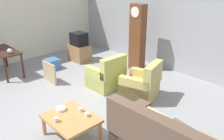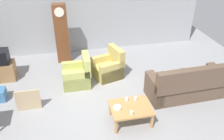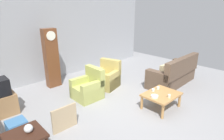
{
  "view_description": "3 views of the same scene",
  "coord_description": "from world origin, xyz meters",
  "views": [
    {
      "loc": [
        3.7,
        -2.66,
        2.87
      ],
      "look_at": [
        0.08,
        0.79,
        0.83
      ],
      "focal_mm": 39.24,
      "sensor_mm": 36.0,
      "label": 1
    },
    {
      "loc": [
        -0.86,
        -4.8,
        4.0
      ],
      "look_at": [
        0.24,
        0.33,
        0.91
      ],
      "focal_mm": 38.53,
      "sensor_mm": 36.0,
      "label": 2
    },
    {
      "loc": [
        -3.62,
        -3.0,
        2.65
      ],
      "look_at": [
        -0.22,
        0.59,
        0.97
      ],
      "focal_mm": 29.91,
      "sensor_mm": 36.0,
      "label": 3
    }
  ],
  "objects": [
    {
      "name": "ground_plane",
      "position": [
        0.0,
        0.0,
        0.0
      ],
      "size": [
        10.4,
        10.4,
        0.0
      ],
      "primitive_type": "plane",
      "color": "gray"
    },
    {
      "name": "garage_door_wall",
      "position": [
        0.0,
        3.6,
        1.6
      ],
      "size": [
        8.4,
        0.16,
        3.2
      ],
      "primitive_type": "cube",
      "color": "#9EA0A5",
      "rests_on": "ground_plane"
    },
    {
      "name": "couch_floral",
      "position": [
        2.25,
        0.02,
        0.36
      ],
      "size": [
        2.13,
        0.94,
        1.04
      ],
      "color": "brown",
      "rests_on": "ground_plane"
    },
    {
      "name": "armchair_olive_near",
      "position": [
        -0.59,
        1.24,
        0.31
      ],
      "size": [
        0.8,
        0.77,
        0.92
      ],
      "color": "tan",
      "rests_on": "ground_plane"
    },
    {
      "name": "armchair_olive_far",
      "position": [
        0.38,
        1.49,
        0.31
      ],
      "size": [
        0.97,
        0.95,
        0.92
      ],
      "color": "tan",
      "rests_on": "ground_plane"
    },
    {
      "name": "coffee_table_wood",
      "position": [
        0.49,
        -0.62,
        0.37
      ],
      "size": [
        0.96,
        0.76,
        0.43
      ],
      "color": "#B27F47",
      "rests_on": "ground_plane"
    },
    {
      "name": "grandfather_clock",
      "position": [
        -0.93,
        2.81,
        1.0
      ],
      "size": [
        0.44,
        0.3,
        1.99
      ],
      "color": "brown",
      "rests_on": "ground_plane"
    },
    {
      "name": "tv_stand_cabinet",
      "position": [
        -2.77,
        1.99,
        0.28
      ],
      "size": [
        0.68,
        0.52,
        0.55
      ],
      "primitive_type": "cube",
      "color": "#997047",
      "rests_on": "ground_plane"
    },
    {
      "name": "framed_picture_leaning",
      "position": [
        -1.91,
        0.34,
        0.28
      ],
      "size": [
        0.6,
        0.05,
        0.57
      ],
      "primitive_type": "cube",
      "color": "tan",
      "rests_on": "ground_plane"
    },
    {
      "name": "storage_box_blue",
      "position": [
        -2.75,
        0.92,
        0.16
      ],
      "size": [
        0.39,
        0.37,
        0.32
      ],
      "primitive_type": "cube",
      "color": "teal",
      "rests_on": "ground_plane"
    },
    {
      "name": "glass_dome_cloche",
      "position": [
        -2.86,
        -0.27,
        0.82
      ],
      "size": [
        0.14,
        0.14,
        0.14
      ],
      "primitive_type": "sphere",
      "color": "silver",
      "rests_on": "console_table_dark"
    },
    {
      "name": "cup_white_porcelain",
      "position": [
        0.67,
        -0.38,
        0.46
      ],
      "size": [
        0.08,
        0.08,
        0.07
      ],
      "primitive_type": "cylinder",
      "color": "white",
      "rests_on": "coffee_table_wood"
    },
    {
      "name": "cup_blue_rimmed",
      "position": [
        0.45,
        -0.37,
        0.46
      ],
      "size": [
        0.08,
        0.08,
        0.07
      ],
      "primitive_type": "cylinder",
      "color": "silver",
      "rests_on": "coffee_table_wood"
    },
    {
      "name": "cup_cream_tall",
      "position": [
        0.43,
        -0.87,
        0.47
      ],
      "size": [
        0.08,
        0.08,
        0.08
      ],
      "primitive_type": "cylinder",
      "color": "beige",
      "rests_on": "coffee_table_wood"
    },
    {
      "name": "bowl_white_stacked",
      "position": [
        0.16,
        -0.61,
        0.46
      ],
      "size": [
        0.19,
        0.19,
        0.06
      ],
      "primitive_type": "cylinder",
      "color": "white",
      "rests_on": "coffee_table_wood"
    }
  ]
}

